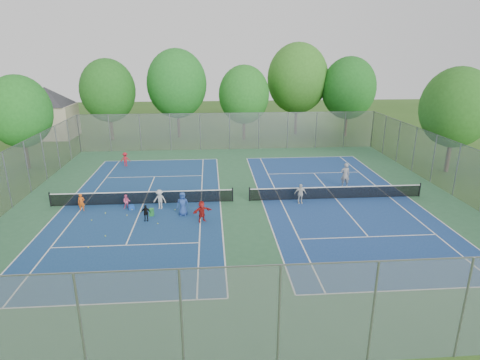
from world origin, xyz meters
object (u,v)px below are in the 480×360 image
at_px(net_left, 143,198).
at_px(instructor, 345,175).
at_px(ball_hopper, 152,212).
at_px(net_right, 336,193).
at_px(ball_crate, 131,207).

xyz_separation_m(net_left, instructor, (15.51, 2.58, 0.54)).
distance_m(ball_hopper, instructor, 15.40).
relative_size(net_right, ball_hopper, 24.56).
distance_m(net_left, ball_crate, 1.21).
bearing_deg(instructor, ball_crate, 16.79).
relative_size(net_left, ball_hopper, 24.56).
bearing_deg(net_right, instructor, 59.72).
bearing_deg(net_right, net_left, 180.00).
height_order(ball_crate, ball_hopper, ball_hopper).
bearing_deg(net_left, ball_crate, -123.95).
bearing_deg(ball_hopper, net_left, 111.86).
bearing_deg(ball_crate, instructor, 12.40).
relative_size(net_left, ball_crate, 35.71).
height_order(net_left, instructor, instructor).
xyz_separation_m(net_left, ball_hopper, (0.90, -2.24, -0.19)).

